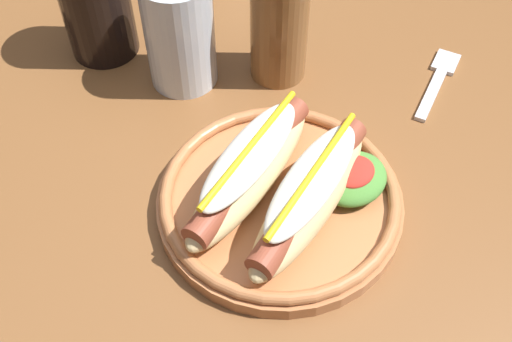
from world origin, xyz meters
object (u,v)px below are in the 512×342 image
fork (438,79)px  water_cup (180,32)px  hot_dog_plate (283,190)px  glass_bottle (280,5)px

fork → water_cup: (-0.19, 0.22, 0.06)m
hot_dog_plate → glass_bottle: size_ratio=0.94×
fork → glass_bottle: (-0.11, 0.14, 0.09)m
fork → glass_bottle: glass_bottle is taller
fork → hot_dog_plate: bearing=160.6°
hot_dog_plate → fork: (0.25, -0.02, -0.02)m
hot_dog_plate → fork: hot_dog_plate is taller
hot_dog_plate → glass_bottle: (0.14, 0.13, 0.06)m
water_cup → hot_dog_plate: bearing=-107.3°
hot_dog_plate → water_cup: size_ratio=1.82×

